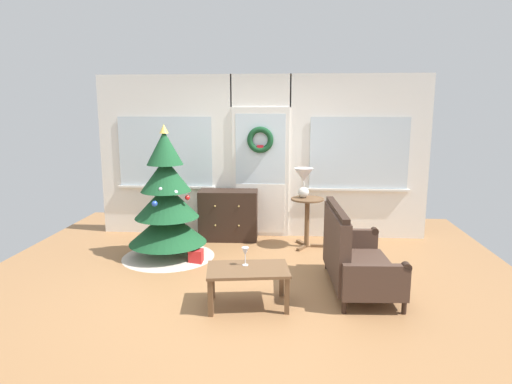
{
  "coord_description": "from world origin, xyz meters",
  "views": [
    {
      "loc": [
        0.49,
        -4.87,
        2.03
      ],
      "look_at": [
        0.05,
        0.55,
        1.0
      ],
      "focal_mm": 31.01,
      "sensor_mm": 36.0,
      "label": 1
    }
  ],
  "objects_px": {
    "christmas_tree": "(167,209)",
    "dresser_cabinet": "(228,215)",
    "wine_glass": "(245,252)",
    "table_lamp": "(304,179)",
    "side_table": "(307,213)",
    "settee_sofa": "(353,257)",
    "coffee_table": "(248,274)",
    "gift_box": "(196,256)"
  },
  "relations": [
    {
      "from": "dresser_cabinet",
      "to": "coffee_table",
      "type": "relative_size",
      "value": 1.01
    },
    {
      "from": "settee_sofa",
      "to": "christmas_tree",
      "type": "bearing_deg",
      "value": 159.03
    },
    {
      "from": "dresser_cabinet",
      "to": "side_table",
      "type": "height_order",
      "value": "dresser_cabinet"
    },
    {
      "from": "side_table",
      "to": "christmas_tree",
      "type": "bearing_deg",
      "value": -162.81
    },
    {
      "from": "coffee_table",
      "to": "settee_sofa",
      "type": "bearing_deg",
      "value": 25.19
    },
    {
      "from": "christmas_tree",
      "to": "table_lamp",
      "type": "height_order",
      "value": "christmas_tree"
    },
    {
      "from": "christmas_tree",
      "to": "table_lamp",
      "type": "xyz_separation_m",
      "value": [
        1.87,
        0.64,
        0.34
      ]
    },
    {
      "from": "christmas_tree",
      "to": "dresser_cabinet",
      "type": "height_order",
      "value": "christmas_tree"
    },
    {
      "from": "dresser_cabinet",
      "to": "table_lamp",
      "type": "height_order",
      "value": "table_lamp"
    },
    {
      "from": "side_table",
      "to": "wine_glass",
      "type": "relative_size",
      "value": 3.78
    },
    {
      "from": "christmas_tree",
      "to": "wine_glass",
      "type": "xyz_separation_m",
      "value": [
        1.22,
        -1.37,
        -0.13
      ]
    },
    {
      "from": "side_table",
      "to": "coffee_table",
      "type": "relative_size",
      "value": 0.81
    },
    {
      "from": "dresser_cabinet",
      "to": "side_table",
      "type": "xyz_separation_m",
      "value": [
        1.21,
        -0.3,
        0.13
      ]
    },
    {
      "from": "christmas_tree",
      "to": "side_table",
      "type": "relative_size",
      "value": 2.48
    },
    {
      "from": "settee_sofa",
      "to": "table_lamp",
      "type": "xyz_separation_m",
      "value": [
        -0.52,
        1.56,
        0.65
      ]
    },
    {
      "from": "christmas_tree",
      "to": "coffee_table",
      "type": "height_order",
      "value": "christmas_tree"
    },
    {
      "from": "dresser_cabinet",
      "to": "gift_box",
      "type": "distance_m",
      "value": 1.19
    },
    {
      "from": "table_lamp",
      "to": "wine_glass",
      "type": "relative_size",
      "value": 2.26
    },
    {
      "from": "christmas_tree",
      "to": "table_lamp",
      "type": "distance_m",
      "value": 2.01
    },
    {
      "from": "table_lamp",
      "to": "coffee_table",
      "type": "distance_m",
      "value": 2.28
    },
    {
      "from": "table_lamp",
      "to": "side_table",
      "type": "bearing_deg",
      "value": -33.69
    },
    {
      "from": "dresser_cabinet",
      "to": "table_lamp",
      "type": "xyz_separation_m",
      "value": [
        1.15,
        -0.26,
        0.63
      ]
    },
    {
      "from": "settee_sofa",
      "to": "side_table",
      "type": "xyz_separation_m",
      "value": [
        -0.46,
        1.52,
        0.15
      ]
    },
    {
      "from": "coffee_table",
      "to": "wine_glass",
      "type": "distance_m",
      "value": 0.22
    },
    {
      "from": "gift_box",
      "to": "wine_glass",
      "type": "bearing_deg",
      "value": -55.69
    },
    {
      "from": "settee_sofa",
      "to": "wine_glass",
      "type": "height_order",
      "value": "settee_sofa"
    },
    {
      "from": "settee_sofa",
      "to": "coffee_table",
      "type": "height_order",
      "value": "settee_sofa"
    },
    {
      "from": "dresser_cabinet",
      "to": "side_table",
      "type": "distance_m",
      "value": 1.26
    },
    {
      "from": "wine_glass",
      "to": "gift_box",
      "type": "height_order",
      "value": "wine_glass"
    },
    {
      "from": "side_table",
      "to": "wine_glass",
      "type": "bearing_deg",
      "value": -109.85
    },
    {
      "from": "side_table",
      "to": "coffee_table",
      "type": "height_order",
      "value": "side_table"
    },
    {
      "from": "christmas_tree",
      "to": "settee_sofa",
      "type": "bearing_deg",
      "value": -20.97
    },
    {
      "from": "table_lamp",
      "to": "wine_glass",
      "type": "xyz_separation_m",
      "value": [
        -0.65,
        -2.01,
        -0.47
      ]
    },
    {
      "from": "wine_glass",
      "to": "christmas_tree",
      "type": "bearing_deg",
      "value": 131.69
    },
    {
      "from": "coffee_table",
      "to": "wine_glass",
      "type": "xyz_separation_m",
      "value": [
        -0.04,
        0.08,
        0.2
      ]
    },
    {
      "from": "dresser_cabinet",
      "to": "wine_glass",
      "type": "distance_m",
      "value": 2.33
    },
    {
      "from": "dresser_cabinet",
      "to": "wine_glass",
      "type": "xyz_separation_m",
      "value": [
        0.5,
        -2.27,
        0.16
      ]
    },
    {
      "from": "table_lamp",
      "to": "wine_glass",
      "type": "height_order",
      "value": "table_lamp"
    },
    {
      "from": "wine_glass",
      "to": "gift_box",
      "type": "xyz_separation_m",
      "value": [
        -0.78,
        1.15,
        -0.46
      ]
    },
    {
      "from": "christmas_tree",
      "to": "settee_sofa",
      "type": "distance_m",
      "value": 2.58
    },
    {
      "from": "side_table",
      "to": "coffee_table",
      "type": "xyz_separation_m",
      "value": [
        -0.67,
        -2.05,
        -0.17
      ]
    },
    {
      "from": "side_table",
      "to": "coffee_table",
      "type": "bearing_deg",
      "value": -108.21
    }
  ]
}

